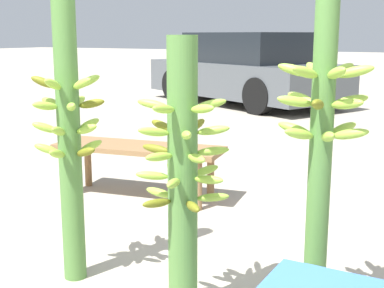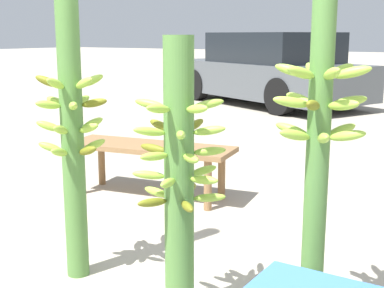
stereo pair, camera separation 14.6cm
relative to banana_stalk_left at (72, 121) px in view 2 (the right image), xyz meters
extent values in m
cylinder|color=#4C7A38|center=(0.00, 0.00, -0.01)|extent=(0.12, 0.12, 1.70)
ellipsoid|color=#93BC3D|center=(0.12, -0.02, 0.20)|extent=(0.14, 0.06, 0.09)
ellipsoid|color=#93BC3D|center=(0.05, 0.11, 0.20)|extent=(0.10, 0.14, 0.09)
ellipsoid|color=#656718|center=(-0.08, 0.08, 0.20)|extent=(0.13, 0.13, 0.09)
ellipsoid|color=#656718|center=(-0.11, -0.05, 0.20)|extent=(0.14, 0.10, 0.09)
ellipsoid|color=#93BC3D|center=(0.02, -0.12, 0.20)|extent=(0.06, 0.14, 0.09)
ellipsoid|color=#656718|center=(0.10, 0.07, 0.09)|extent=(0.14, 0.11, 0.07)
ellipsoid|color=#93BC3D|center=(-0.03, 0.12, 0.09)|extent=(0.07, 0.14, 0.07)
ellipsoid|color=#93BC3D|center=(-0.12, 0.01, 0.09)|extent=(0.14, 0.05, 0.07)
ellipsoid|color=#93BC3D|center=(-0.04, -0.11, 0.09)|extent=(0.09, 0.14, 0.07)
ellipsoid|color=#93BC3D|center=(0.09, -0.08, 0.09)|extent=(0.13, 0.12, 0.07)
ellipsoid|color=#93BC3D|center=(0.04, -0.11, -0.03)|extent=(0.08, 0.15, 0.08)
ellipsoid|color=#93BC3D|center=(0.12, 0.00, -0.03)|extent=(0.14, 0.04, 0.08)
ellipsoid|color=#93BC3D|center=(0.04, 0.11, -0.03)|extent=(0.08, 0.15, 0.08)
ellipsoid|color=#93BC3D|center=(-0.10, 0.07, -0.03)|extent=(0.14, 0.12, 0.08)
ellipsoid|color=#93BC3D|center=(-0.10, -0.07, -0.03)|extent=(0.14, 0.12, 0.08)
ellipsoid|color=#93BC3D|center=(-0.10, -0.06, -0.14)|extent=(0.14, 0.10, 0.08)
ellipsoid|color=#93BC3D|center=(0.02, -0.12, -0.14)|extent=(0.07, 0.14, 0.08)
ellipsoid|color=#656718|center=(0.12, -0.01, -0.14)|extent=(0.14, 0.06, 0.08)
ellipsoid|color=#93BC3D|center=(0.05, 0.11, -0.14)|extent=(0.10, 0.14, 0.08)
ellipsoid|color=#93BC3D|center=(-0.09, 0.08, -0.14)|extent=(0.13, 0.13, 0.08)
cylinder|color=#4C7A38|center=(0.72, -0.07, -0.21)|extent=(0.13, 0.13, 1.30)
ellipsoid|color=#93BC3D|center=(0.59, -0.10, 0.14)|extent=(0.15, 0.07, 0.06)
ellipsoid|color=#93BC3D|center=(0.71, -0.21, 0.14)|extent=(0.05, 0.15, 0.06)
ellipsoid|color=#93BC3D|center=(0.85, -0.12, 0.14)|extent=(0.15, 0.09, 0.06)
ellipsoid|color=#93BC3D|center=(0.81, 0.03, 0.14)|extent=(0.13, 0.14, 0.06)
ellipsoid|color=#93BC3D|center=(0.65, 0.04, 0.14)|extent=(0.11, 0.15, 0.06)
ellipsoid|color=#656718|center=(0.59, -0.03, 0.03)|extent=(0.15, 0.08, 0.06)
ellipsoid|color=#93BC3D|center=(0.64, -0.18, 0.03)|extent=(0.12, 0.14, 0.06)
ellipsoid|color=#93BC3D|center=(0.80, -0.18, 0.03)|extent=(0.12, 0.14, 0.06)
ellipsoid|color=#93BC3D|center=(0.85, -0.03, 0.03)|extent=(0.15, 0.08, 0.06)
ellipsoid|color=#656718|center=(0.72, 0.06, 0.03)|extent=(0.04, 0.15, 0.06)
ellipsoid|color=#93BC3D|center=(0.83, -0.15, -0.07)|extent=(0.14, 0.12, 0.05)
ellipsoid|color=#93BC3D|center=(0.83, 0.01, -0.07)|extent=(0.14, 0.12, 0.05)
ellipsoid|color=#93BC3D|center=(0.68, 0.06, -0.07)|extent=(0.08, 0.15, 0.05)
ellipsoid|color=#656718|center=(0.59, -0.07, -0.07)|extent=(0.15, 0.04, 0.05)
ellipsoid|color=#93BC3D|center=(0.68, -0.20, -0.07)|extent=(0.08, 0.15, 0.05)
ellipsoid|color=#93BC3D|center=(0.75, -0.20, -0.17)|extent=(0.07, 0.15, 0.05)
ellipsoid|color=#93BC3D|center=(0.86, -0.08, -0.17)|extent=(0.15, 0.05, 0.05)
ellipsoid|color=#93BC3D|center=(0.77, 0.05, -0.17)|extent=(0.09, 0.15, 0.05)
ellipsoid|color=#93BC3D|center=(0.62, 0.02, -0.17)|extent=(0.14, 0.12, 0.05)
ellipsoid|color=#93BC3D|center=(0.61, -0.14, -0.17)|extent=(0.15, 0.11, 0.05)
ellipsoid|color=#93BC3D|center=(0.59, -0.06, -0.28)|extent=(0.15, 0.05, 0.05)
ellipsoid|color=#656718|center=(0.67, -0.20, -0.28)|extent=(0.09, 0.15, 0.05)
ellipsoid|color=#656718|center=(0.82, -0.16, -0.28)|extent=(0.14, 0.13, 0.05)
ellipsoid|color=#93BC3D|center=(0.84, 0.00, -0.28)|extent=(0.15, 0.11, 0.05)
ellipsoid|color=#656718|center=(0.69, 0.06, -0.28)|extent=(0.07, 0.15, 0.05)
cylinder|color=#4C7A38|center=(1.26, 0.18, -0.08)|extent=(0.10, 0.10, 1.56)
ellipsoid|color=#93BC3D|center=(1.22, 0.07, 0.29)|extent=(0.10, 0.17, 0.08)
ellipsoid|color=#93BC3D|center=(1.34, 0.09, 0.29)|extent=(0.13, 0.15, 0.08)
ellipsoid|color=#93BC3D|center=(1.39, 0.20, 0.29)|extent=(0.17, 0.06, 0.08)
ellipsoid|color=#93BC3D|center=(1.31, 0.30, 0.29)|extent=(0.10, 0.17, 0.08)
ellipsoid|color=#93BC3D|center=(1.19, 0.28, 0.29)|extent=(0.13, 0.15, 0.08)
ellipsoid|color=#93BC3D|center=(1.14, 0.17, 0.29)|extent=(0.17, 0.06, 0.08)
ellipsoid|color=#93BC3D|center=(1.38, 0.13, 0.16)|extent=(0.16, 0.10, 0.07)
ellipsoid|color=#93BC3D|center=(1.36, 0.25, 0.16)|extent=(0.16, 0.13, 0.07)
ellipsoid|color=#656718|center=(1.25, 0.30, 0.16)|extent=(0.06, 0.17, 0.07)
ellipsoid|color=#93BC3D|center=(1.15, 0.23, 0.16)|extent=(0.16, 0.10, 0.07)
ellipsoid|color=#93BC3D|center=(1.16, 0.11, 0.16)|extent=(0.16, 0.13, 0.07)
ellipsoid|color=#656718|center=(1.28, 0.06, 0.16)|extent=(0.06, 0.17, 0.07)
ellipsoid|color=#93BC3D|center=(1.21, 0.29, 0.03)|extent=(0.11, 0.16, 0.08)
ellipsoid|color=#93BC3D|center=(1.14, 0.19, 0.03)|extent=(0.16, 0.05, 0.08)
ellipsoid|color=#93BC3D|center=(1.20, 0.08, 0.03)|extent=(0.12, 0.16, 0.08)
ellipsoid|color=#93BC3D|center=(1.32, 0.07, 0.03)|extent=(0.11, 0.16, 0.08)
ellipsoid|color=#93BC3D|center=(1.39, 0.18, 0.03)|extent=(0.16, 0.05, 0.08)
ellipsoid|color=#93BC3D|center=(1.33, 0.29, 0.03)|extent=(0.12, 0.16, 0.08)
cube|color=olive|center=(-0.54, 1.38, -0.45)|extent=(1.42, 0.65, 0.04)
cylinder|color=olive|center=(-1.11, 1.44, -0.66)|extent=(0.06, 0.06, 0.39)
cylinder|color=olive|center=(-0.01, 1.63, -0.66)|extent=(0.06, 0.06, 0.39)
cylinder|color=olive|center=(-1.06, 1.14, -0.66)|extent=(0.06, 0.06, 0.39)
cylinder|color=olive|center=(0.04, 1.33, -0.66)|extent=(0.06, 0.06, 0.39)
cube|color=#4C5156|center=(-2.25, 7.34, -0.38)|extent=(4.34, 3.21, 0.62)
cube|color=black|center=(-2.10, 7.27, 0.21)|extent=(2.65, 2.33, 0.55)
cylinder|color=black|center=(-3.69, 7.17, -0.55)|extent=(0.64, 0.44, 0.61)
cylinder|color=black|center=(-3.05, 8.55, -0.55)|extent=(0.64, 0.44, 0.61)
cylinder|color=black|center=(-1.44, 6.12, -0.55)|extent=(0.64, 0.44, 0.61)
cylinder|color=black|center=(-0.80, 7.51, -0.55)|extent=(0.64, 0.44, 0.61)
camera|label=1|loc=(1.88, -2.06, 0.44)|focal=50.00mm
camera|label=2|loc=(2.00, -1.98, 0.44)|focal=50.00mm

